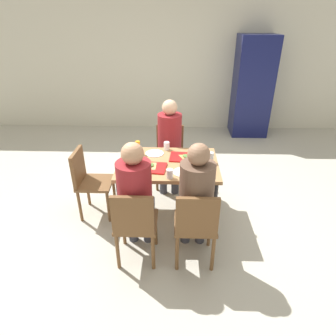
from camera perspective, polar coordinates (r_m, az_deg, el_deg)
name	(u,v)px	position (r m, az deg, el deg)	size (l,w,h in m)	color
ground_plane	(168,214)	(3.66, 0.00, -9.14)	(10.00, 10.00, 0.02)	#B2AD9E
back_wall	(173,60)	(6.16, 1.01, 20.64)	(10.00, 0.10, 2.80)	beige
main_table	(168,170)	(3.32, 0.00, -0.34)	(1.14, 0.83, 0.72)	#9E7247
chair_near_left	(135,222)	(2.75, -6.58, -10.67)	(0.40, 0.40, 0.85)	brown
chair_near_right	(196,224)	(2.73, 5.54, -10.93)	(0.40, 0.40, 0.85)	brown
chair_far_side	(170,151)	(4.09, 0.36, 3.39)	(0.40, 0.40, 0.85)	brown
chair_left_end	(88,178)	(3.54, -15.61, -1.97)	(0.40, 0.40, 0.85)	brown
person_in_red	(136,192)	(2.72, -6.47, -4.77)	(0.32, 0.42, 1.26)	#383842
person_in_brown_jacket	(196,193)	(2.70, 5.62, -4.98)	(0.32, 0.42, 1.26)	#383842
person_far_side	(170,139)	(3.86, 0.31, 5.83)	(0.32, 0.42, 1.26)	#383842
tray_red_near	(149,168)	(3.15, -3.70, 0.09)	(0.36, 0.26, 0.02)	red
tray_red_far	(185,157)	(3.38, 3.44, 2.15)	(0.36, 0.26, 0.02)	red
paper_plate_center	(155,153)	(3.48, -2.69, 2.92)	(0.22, 0.22, 0.01)	white
paper_plate_near_edge	(183,172)	(3.07, 3.05, -0.81)	(0.22, 0.22, 0.01)	white
pizza_slice_a	(149,165)	(3.17, -3.87, 0.58)	(0.23, 0.23, 0.02)	#DBAD60
pizza_slice_b	(187,156)	(3.36, 3.80, 2.33)	(0.20, 0.19, 0.02)	#C68C47
plastic_cup_a	(167,146)	(3.57, -0.28, 4.42)	(0.07, 0.07, 0.10)	white
plastic_cup_b	(170,174)	(2.94, 0.34, -1.16)	(0.07, 0.07, 0.10)	white
plastic_cup_c	(129,156)	(3.35, -7.77, 2.46)	(0.07, 0.07, 0.10)	white
soda_can	(211,157)	(3.28, 8.47, 2.09)	(0.07, 0.07, 0.12)	#B7BCC6
condiment_bottle	(138,147)	(3.47, -6.00, 4.09)	(0.06, 0.06, 0.16)	orange
foil_bundle	(125,159)	(3.28, -8.48, 1.84)	(0.10, 0.10, 0.10)	silver
drink_fridge	(252,87)	(6.08, 16.37, 15.14)	(0.70, 0.60, 1.90)	#14194C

